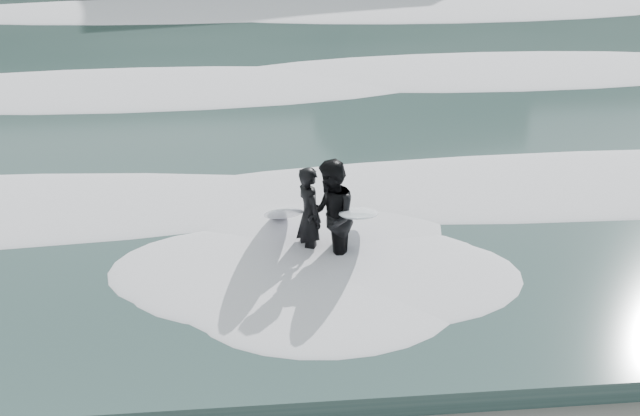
# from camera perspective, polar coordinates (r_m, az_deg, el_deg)

# --- Properties ---
(foam_near) EXTENTS (60.00, 3.20, 0.20)m
(foam_near) POSITION_cam_1_polar(r_m,az_deg,el_deg) (14.41, 2.00, 2.00)
(foam_near) COLOR white
(foam_near) RESTS_ON sea
(foam_mid) EXTENTS (60.00, 4.00, 0.24)m
(foam_mid) POSITION_cam_1_polar(r_m,az_deg,el_deg) (20.98, -0.44, 9.53)
(foam_mid) COLOR white
(foam_mid) RESTS_ON sea
(foam_far) EXTENTS (60.00, 4.80, 0.30)m
(foam_far) POSITION_cam_1_polar(r_m,az_deg,el_deg) (29.72, -2.00, 14.21)
(foam_far) COLOR white
(foam_far) RESTS_ON sea
(surfer_left) EXTENTS (1.00, 2.00, 1.60)m
(surfer_left) POSITION_cam_1_polar(r_m,az_deg,el_deg) (12.11, -1.30, -0.53)
(surfer_left) COLOR black
(surfer_left) RESTS_ON ground
(surfer_right) EXTENTS (1.29, 2.11, 1.80)m
(surfer_right) POSITION_cam_1_polar(r_m,az_deg,el_deg) (11.82, 0.99, -0.69)
(surfer_right) COLOR black
(surfer_right) RESTS_ON ground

